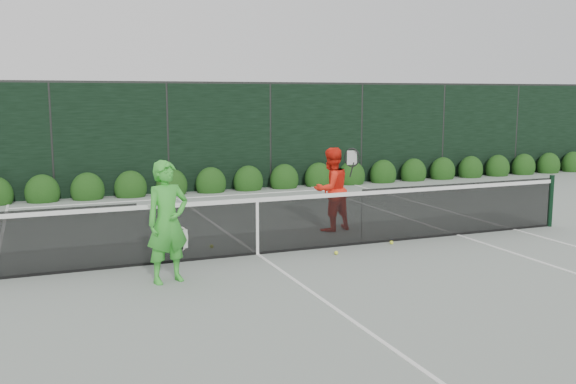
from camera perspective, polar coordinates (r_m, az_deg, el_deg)
name	(u,v)px	position (r m, az deg, el deg)	size (l,w,h in m)	color
ground	(257,255)	(11.01, -2.73, -5.57)	(80.00, 80.00, 0.00)	gray
tennis_net	(256,224)	(10.88, -2.87, -2.87)	(12.90, 0.10, 1.07)	black
player_woman	(168,222)	(9.40, -10.66, -2.64)	(0.74, 0.58, 1.78)	green
player_man	(331,189)	(12.79, 3.87, 0.24)	(0.97, 0.83, 1.67)	#FF2815
court_lines	(257,254)	(11.00, -2.73, -5.54)	(11.03, 23.83, 0.01)	white
windscreen_fence	(326,188)	(8.24, 3.36, 0.34)	(32.00, 21.07, 3.06)	black
hedge_row	(172,186)	(17.76, -10.30, 0.54)	(31.66, 0.65, 0.94)	#16390F
tennis_balls	(313,247)	(11.38, 2.28, -4.91)	(3.20, 1.31, 0.07)	#E3F135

